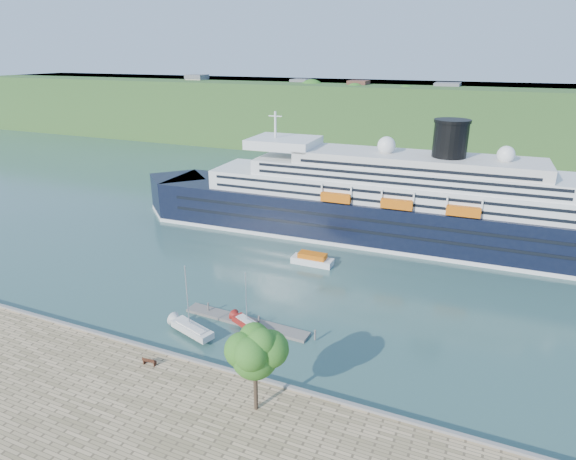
# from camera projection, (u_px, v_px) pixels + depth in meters

# --- Properties ---
(ground) EXTENTS (400.00, 400.00, 0.00)m
(ground) POSITION_uv_depth(u_px,v_px,m) (203.00, 370.00, 56.21)
(ground) COLOR #2E524C
(ground) RESTS_ON ground
(far_hillside) EXTENTS (400.00, 50.00, 24.00)m
(far_hillside) POSITION_uv_depth(u_px,v_px,m) (417.00, 118.00, 176.87)
(far_hillside) COLOR #2D4F1F
(far_hillside) RESTS_ON ground
(quay_coping) EXTENTS (220.00, 0.50, 0.30)m
(quay_coping) POSITION_uv_depth(u_px,v_px,m) (202.00, 362.00, 55.64)
(quay_coping) COLOR slate
(quay_coping) RESTS_ON promenade
(cruise_ship) EXTENTS (107.02, 19.37, 23.92)m
(cruise_ship) POSITION_uv_depth(u_px,v_px,m) (384.00, 180.00, 91.83)
(cruise_ship) COLOR black
(cruise_ship) RESTS_ON ground
(park_bench) EXTENTS (1.71, 0.83, 1.06)m
(park_bench) POSITION_uv_depth(u_px,v_px,m) (150.00, 361.00, 55.34)
(park_bench) COLOR #462214
(park_bench) RESTS_ON promenade
(promenade_tree) EXTENTS (6.21, 6.21, 10.28)m
(promenade_tree) POSITION_uv_depth(u_px,v_px,m) (255.00, 366.00, 46.89)
(promenade_tree) COLOR #225817
(promenade_tree) RESTS_ON promenade
(floating_pontoon) EXTENTS (18.50, 2.99, 0.41)m
(floating_pontoon) POSITION_uv_depth(u_px,v_px,m) (246.00, 322.00, 65.83)
(floating_pontoon) COLOR slate
(floating_pontoon) RESTS_ON ground
(sailboat_white_near) EXTENTS (7.57, 4.13, 9.42)m
(sailboat_white_near) POSITION_uv_depth(u_px,v_px,m) (190.00, 304.00, 61.31)
(sailboat_white_near) COLOR silver
(sailboat_white_near) RESTS_ON ground
(sailboat_red) EXTENTS (6.32, 4.14, 7.97)m
(sailboat_red) POSITION_uv_depth(u_px,v_px,m) (248.00, 303.00, 62.88)
(sailboat_red) COLOR maroon
(sailboat_red) RESTS_ON ground
(tender_launch) EXTENTS (7.37, 2.54, 2.04)m
(tender_launch) POSITION_uv_depth(u_px,v_px,m) (312.00, 259.00, 83.83)
(tender_launch) COLOR #D55E0C
(tender_launch) RESTS_ON ground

